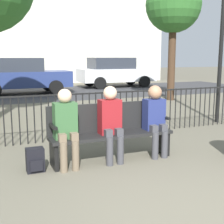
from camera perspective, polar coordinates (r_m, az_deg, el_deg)
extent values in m
plane|color=#605B4C|center=(3.53, 13.51, -18.44)|extent=(80.00, 80.00, 0.00)
cube|color=black|center=(5.05, 0.00, -4.19)|extent=(2.03, 0.45, 0.05)
cube|color=black|center=(5.17, -0.83, -0.91)|extent=(2.03, 0.05, 0.47)
cube|color=black|center=(4.84, -10.58, -7.78)|extent=(0.06, 0.38, 0.40)
cube|color=black|center=(5.53, 9.20, -5.46)|extent=(0.06, 0.38, 0.40)
cube|color=black|center=(4.72, -10.75, -2.57)|extent=(0.06, 0.38, 0.04)
cube|color=black|center=(5.43, 9.33, -0.88)|extent=(0.06, 0.38, 0.04)
cylinder|color=brown|center=(4.64, -8.83, -8.16)|extent=(0.11, 0.11, 0.45)
cylinder|color=brown|center=(4.69, -6.67, -7.94)|extent=(0.11, 0.11, 0.45)
cube|color=brown|center=(4.66, -9.22, -4.58)|extent=(0.11, 0.20, 0.12)
cube|color=brown|center=(4.70, -7.08, -4.39)|extent=(0.11, 0.20, 0.12)
cube|color=#335B33|center=(4.75, -8.58, -1.54)|extent=(0.34, 0.22, 0.55)
sphere|color=beige|center=(4.67, -8.64, 2.95)|extent=(0.21, 0.21, 0.21)
cylinder|color=#3D3D42|center=(4.86, -0.42, -7.23)|extent=(0.11, 0.11, 0.45)
cylinder|color=#3D3D42|center=(4.92, 1.54, -6.98)|extent=(0.11, 0.11, 0.45)
cube|color=#3D3D42|center=(4.87, -0.87, -3.81)|extent=(0.11, 0.20, 0.12)
cube|color=#3D3D42|center=(4.94, 1.07, -3.62)|extent=(0.11, 0.20, 0.12)
cube|color=maroon|center=(4.97, -0.43, -0.87)|extent=(0.34, 0.22, 0.55)
sphere|color=beige|center=(4.89, -0.35, 3.51)|extent=(0.22, 0.22, 0.22)
cylinder|color=#3D3D42|center=(5.20, 7.90, -6.14)|extent=(0.11, 0.11, 0.45)
cylinder|color=#3D3D42|center=(5.29, 9.59, -5.90)|extent=(0.11, 0.11, 0.45)
cube|color=#3D3D42|center=(5.22, 7.41, -2.96)|extent=(0.11, 0.20, 0.12)
cube|color=#3D3D42|center=(5.31, 9.09, -2.78)|extent=(0.11, 0.20, 0.12)
cube|color=navy|center=(5.32, 7.65, -0.40)|extent=(0.34, 0.22, 0.52)
sphere|color=#A37556|center=(5.25, 7.85, 3.59)|extent=(0.23, 0.23, 0.23)
cube|color=black|center=(4.76, -13.88, -8.49)|extent=(0.26, 0.18, 0.36)
cube|color=black|center=(4.67, -13.64, -9.52)|extent=(0.18, 0.04, 0.16)
cylinder|color=black|center=(6.14, -19.17, -1.70)|extent=(0.02, 0.02, 0.95)
cylinder|color=black|center=(6.15, -17.87, -1.61)|extent=(0.02, 0.02, 0.95)
cylinder|color=black|center=(6.16, -16.58, -1.52)|extent=(0.02, 0.02, 0.95)
cylinder|color=black|center=(6.18, -15.29, -1.43)|extent=(0.02, 0.02, 0.95)
cylinder|color=black|center=(6.20, -14.01, -1.34)|extent=(0.02, 0.02, 0.95)
cylinder|color=black|center=(6.22, -12.73, -1.25)|extent=(0.02, 0.02, 0.95)
cylinder|color=black|center=(6.24, -11.47, -1.15)|extent=(0.02, 0.02, 0.95)
cylinder|color=black|center=(6.27, -10.22, -1.06)|extent=(0.02, 0.02, 0.95)
cylinder|color=black|center=(6.30, -8.97, -0.97)|extent=(0.02, 0.02, 0.95)
cylinder|color=black|center=(6.34, -7.74, -0.88)|extent=(0.02, 0.02, 0.95)
cylinder|color=black|center=(6.37, -6.53, -0.79)|extent=(0.02, 0.02, 0.95)
cylinder|color=black|center=(6.41, -5.33, -0.70)|extent=(0.02, 0.02, 0.95)
cylinder|color=black|center=(6.45, -4.14, -0.62)|extent=(0.02, 0.02, 0.95)
cylinder|color=black|center=(6.50, -2.97, -0.53)|extent=(0.02, 0.02, 0.95)
cylinder|color=black|center=(6.55, -1.82, -0.44)|extent=(0.02, 0.02, 0.95)
cylinder|color=black|center=(6.60, -0.68, -0.36)|extent=(0.02, 0.02, 0.95)
cylinder|color=black|center=(6.65, 0.44, -0.27)|extent=(0.02, 0.02, 0.95)
cylinder|color=black|center=(6.70, 1.54, -0.19)|extent=(0.02, 0.02, 0.95)
cylinder|color=black|center=(6.76, 2.62, -0.11)|extent=(0.02, 0.02, 0.95)
cylinder|color=black|center=(6.82, 3.69, -0.03)|extent=(0.02, 0.02, 0.95)
cylinder|color=black|center=(6.88, 4.73, 0.05)|extent=(0.02, 0.02, 0.95)
cylinder|color=black|center=(6.95, 5.76, 0.13)|extent=(0.02, 0.02, 0.95)
cylinder|color=black|center=(7.01, 6.77, 0.20)|extent=(0.02, 0.02, 0.95)
cylinder|color=black|center=(7.08, 7.76, 0.28)|extent=(0.02, 0.02, 0.95)
cylinder|color=black|center=(7.15, 8.72, 0.35)|extent=(0.02, 0.02, 0.95)
cylinder|color=black|center=(7.23, 9.67, 0.42)|extent=(0.02, 0.02, 0.95)
cylinder|color=black|center=(7.30, 10.60, 0.49)|extent=(0.02, 0.02, 0.95)
cylinder|color=black|center=(7.38, 11.51, 0.56)|extent=(0.02, 0.02, 0.95)
cylinder|color=black|center=(7.46, 12.41, 0.62)|extent=(0.02, 0.02, 0.95)
cylinder|color=black|center=(7.54, 13.28, 0.69)|extent=(0.02, 0.02, 0.95)
cylinder|color=black|center=(7.62, 14.13, 0.75)|extent=(0.02, 0.02, 0.95)
cylinder|color=black|center=(7.70, 14.97, 0.81)|extent=(0.02, 0.02, 0.95)
cylinder|color=black|center=(7.79, 15.79, 0.87)|extent=(0.02, 0.02, 0.95)
cylinder|color=black|center=(7.88, 16.59, 0.93)|extent=(0.02, 0.02, 0.95)
cylinder|color=black|center=(7.97, 17.37, 0.99)|extent=(0.02, 0.02, 0.95)
cylinder|color=black|center=(8.06, 18.14, 1.05)|extent=(0.02, 0.02, 0.95)
cylinder|color=black|center=(8.15, 18.88, 1.10)|extent=(0.02, 0.02, 0.95)
cylinder|color=black|center=(8.24, 19.62, 1.15)|extent=(0.02, 0.02, 0.95)
cube|color=black|center=(6.35, -5.22, 3.35)|extent=(9.00, 0.03, 0.03)
cylinder|color=#422D1E|center=(12.34, 10.85, 9.15)|extent=(0.28, 0.28, 3.01)
sphere|color=#2D6628|center=(12.48, 11.18, 18.73)|extent=(2.08, 2.08, 2.08)
cylinder|color=black|center=(8.36, 19.29, 10.80)|extent=(0.10, 0.10, 3.71)
cube|color=#333335|center=(14.70, -15.12, 3.22)|extent=(24.00, 6.00, 0.01)
cube|color=silver|center=(17.50, 0.82, 6.80)|extent=(4.20, 1.70, 0.70)
cube|color=#2D333D|center=(17.35, -0.14, 8.92)|extent=(2.31, 1.56, 0.60)
cylinder|color=black|center=(17.31, 5.95, 5.55)|extent=(0.64, 0.20, 0.64)
cylinder|color=black|center=(18.85, 3.41, 5.96)|extent=(0.64, 0.20, 0.64)
cylinder|color=black|center=(16.23, -2.20, 5.30)|extent=(0.64, 0.20, 0.64)
cylinder|color=black|center=(17.87, -4.15, 5.72)|extent=(0.64, 0.20, 0.64)
cube|color=navy|center=(14.72, -15.96, 5.80)|extent=(4.20, 1.70, 0.70)
cube|color=#2D333D|center=(14.66, -17.32, 8.26)|extent=(2.31, 1.56, 0.60)
cylinder|color=black|center=(14.11, -10.20, 4.43)|extent=(0.64, 0.20, 0.64)
cylinder|color=black|center=(15.81, -11.57, 4.98)|extent=(0.64, 0.20, 0.64)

